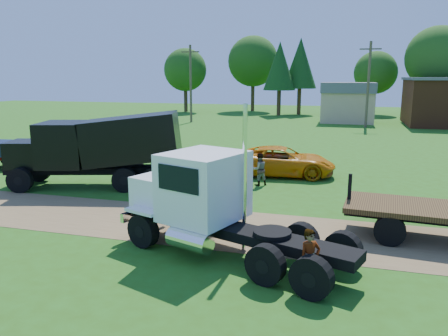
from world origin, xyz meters
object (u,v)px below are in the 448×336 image
(white_semi_tractor, at_px, (206,201))
(orange_pickup, at_px, (282,161))
(spectator_a, at_px, (310,260))
(black_dump_truck, at_px, (101,146))

(white_semi_tractor, relative_size, orange_pickup, 1.34)
(orange_pickup, bearing_deg, spectator_a, -174.00)
(orange_pickup, relative_size, spectator_a, 3.51)
(white_semi_tractor, xyz_separation_m, orange_pickup, (0.77, 11.19, -0.77))
(spectator_a, bearing_deg, orange_pickup, 60.78)
(spectator_a, bearing_deg, white_semi_tractor, 109.85)
(black_dump_truck, relative_size, orange_pickup, 1.51)
(orange_pickup, bearing_deg, black_dump_truck, 115.59)
(white_semi_tractor, distance_m, orange_pickup, 11.24)
(white_semi_tractor, bearing_deg, orange_pickup, 105.54)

